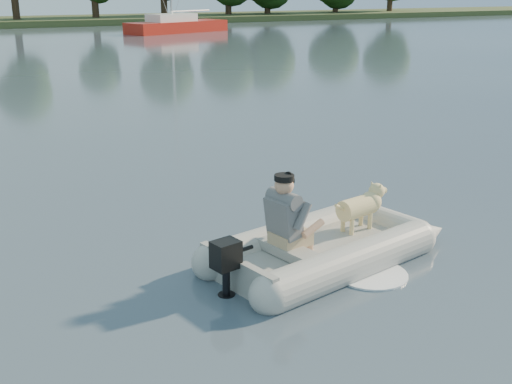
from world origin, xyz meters
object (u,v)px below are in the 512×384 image
dinghy (327,217)px  sailboat (176,26)px  man (285,214)px  dog (357,211)px

dinghy → sailboat: (13.53, 44.42, -0.10)m
dinghy → sailboat: 46.43m
man → dog: size_ratio=1.16×
man → sailboat: size_ratio=0.09×
man → dinghy: bearing=-4.2°
dinghy → dog: size_ratio=5.05×
dog → sailboat: size_ratio=0.08×
dinghy → man: man is taller
dog → sailboat: 46.04m
dog → sailboat: (12.87, 44.21, -0.02)m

